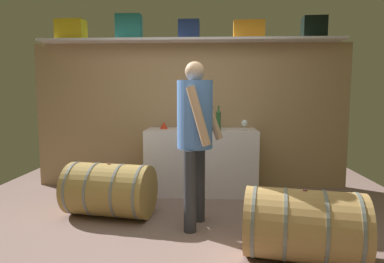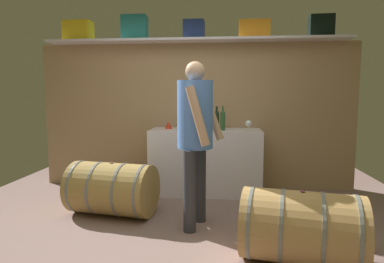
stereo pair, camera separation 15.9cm
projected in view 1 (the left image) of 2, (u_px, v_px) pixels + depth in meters
name	position (u px, v px, depth m)	size (l,w,h in m)	color
ground_plane	(183.00, 226.00, 3.50)	(5.78, 7.30, 0.02)	#826761
back_wall_panel	(190.00, 116.00, 4.91)	(4.58, 0.10, 2.11)	tan
high_shelf_board	(190.00, 41.00, 4.64)	(4.21, 0.40, 0.03)	silver
toolcase_yellow	(71.00, 30.00, 4.70)	(0.40, 0.22, 0.28)	yellow
toolcase_teal	(129.00, 27.00, 4.66)	(0.35, 0.21, 0.34)	#227977
toolcase_navy	(189.00, 30.00, 4.63)	(0.29, 0.23, 0.26)	navy
toolcase_orange	(249.00, 30.00, 4.59)	(0.42, 0.27, 0.24)	orange
toolcase_black	(314.00, 28.00, 4.55)	(0.31, 0.24, 0.29)	black
work_cabinet	(201.00, 161.00, 4.63)	(1.51, 0.58, 0.90)	white
wine_bottle_green	(218.00, 120.00, 4.45)	(0.06, 0.06, 0.33)	#2A572E
wine_bottle_dark	(212.00, 119.00, 4.66)	(0.07, 0.07, 0.31)	black
wine_glass	(245.00, 123.00, 4.34)	(0.08, 0.08, 0.15)	white
red_funnel	(164.00, 125.00, 4.65)	(0.11, 0.11, 0.10)	red
wine_barrel_near	(110.00, 190.00, 3.75)	(1.04, 0.75, 0.61)	#A38343
wine_barrel_far	(303.00, 225.00, 2.74)	(1.05, 0.77, 0.61)	tan
winemaker_pouring	(195.00, 127.00, 3.37)	(0.49, 0.55, 1.70)	#303239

